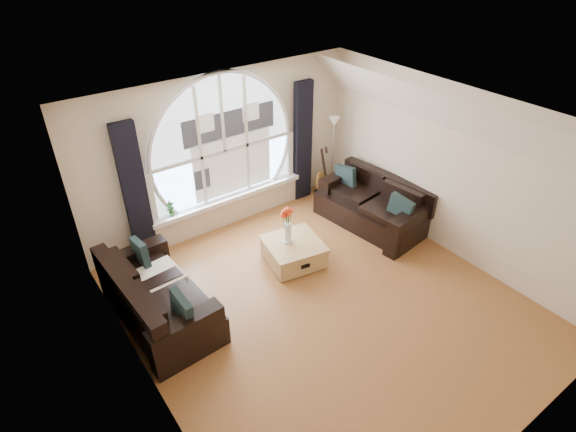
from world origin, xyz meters
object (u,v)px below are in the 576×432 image
object	(u,v)px
guitar	(321,170)
potted_plant	(170,209)
sofa_right	(372,204)
floor_lamp	(332,157)
vase_flowers	(288,221)
coffee_chest	(293,251)
sofa_left	(159,296)

from	to	relation	value
guitar	potted_plant	bearing A→B (deg)	152.51
sofa_right	floor_lamp	bearing A→B (deg)	77.53
guitar	potted_plant	size ratio (longest dim) A/B	3.91
vase_flowers	guitar	xyz separation A→B (m)	(1.78, 1.34, -0.24)
floor_lamp	guitar	bearing A→B (deg)	151.42
floor_lamp	guitar	world-z (taller)	floor_lamp
guitar	coffee_chest	bearing A→B (deg)	-164.88
vase_flowers	sofa_right	bearing A→B (deg)	0.04
sofa_right	vase_flowers	size ratio (longest dim) A/B	2.76
potted_plant	guitar	bearing A→B (deg)	-3.37
coffee_chest	potted_plant	size ratio (longest dim) A/B	3.14
coffee_chest	potted_plant	bearing A→B (deg)	140.38
sofa_right	vase_flowers	xyz separation A→B (m)	(-1.84, -0.00, 0.37)
floor_lamp	potted_plant	distance (m)	3.23
sofa_left	coffee_chest	xyz separation A→B (m)	(2.20, -0.06, -0.19)
coffee_chest	vase_flowers	world-z (taller)	vase_flowers
sofa_right	coffee_chest	distance (m)	1.79
sofa_right	floor_lamp	world-z (taller)	floor_lamp
sofa_right	floor_lamp	size ratio (longest dim) A/B	1.21
sofa_left	floor_lamp	distance (m)	4.30
floor_lamp	potted_plant	xyz separation A→B (m)	(-3.21, 0.28, -0.11)
guitar	sofa_left	bearing A→B (deg)	174.75
coffee_chest	guitar	world-z (taller)	guitar
potted_plant	floor_lamp	bearing A→B (deg)	-4.91
sofa_right	guitar	size ratio (longest dim) A/B	1.82
sofa_right	guitar	world-z (taller)	guitar
sofa_left	potted_plant	distance (m)	1.78
coffee_chest	guitar	distance (m)	2.24
sofa_right	coffee_chest	bearing A→B (deg)	175.06
sofa_left	coffee_chest	distance (m)	2.21
sofa_left	vase_flowers	xyz separation A→B (m)	(2.14, 0.00, 0.37)
sofa_right	sofa_left	bearing A→B (deg)	172.92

